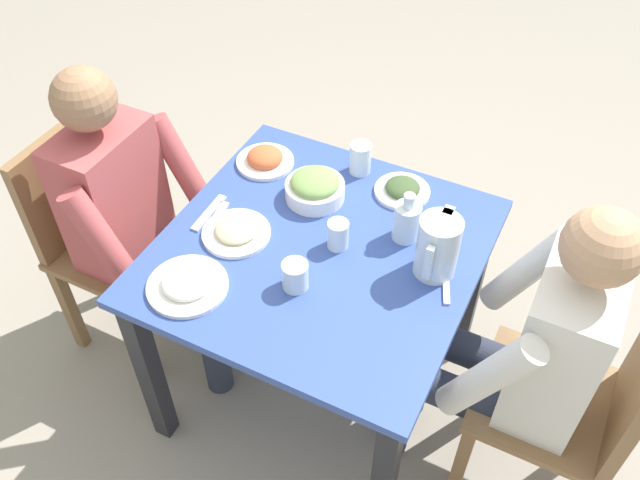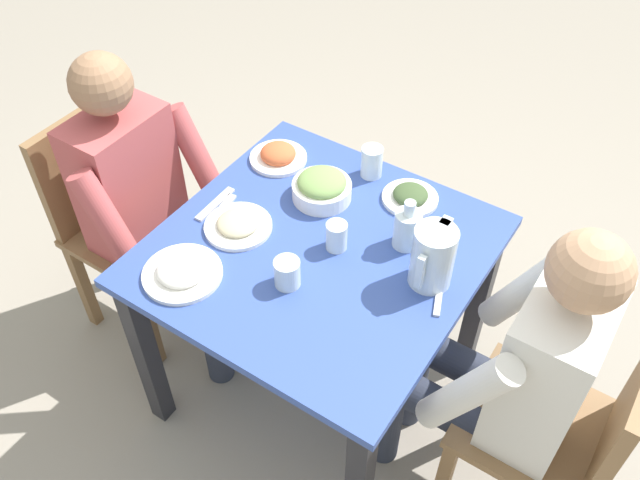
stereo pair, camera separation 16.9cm
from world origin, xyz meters
TOP-DOWN VIEW (x-y plane):
  - ground_plane at (0.00, 0.00)m, footprint 8.00×8.00m
  - dining_table at (0.00, 0.00)m, footprint 0.91×0.91m
  - chair_near at (0.07, -0.83)m, footprint 0.40×0.40m
  - chair_far at (0.01, 0.83)m, footprint 0.40×0.40m
  - diner_near at (0.07, -0.62)m, footprint 0.48×0.53m
  - diner_far at (0.01, 0.62)m, footprint 0.48×0.53m
  - water_pitcher at (-0.06, 0.33)m, footprint 0.16×0.12m
  - salad_bowl at (-0.19, -0.11)m, footprint 0.19×0.19m
  - plate_yoghurt at (0.30, -0.26)m, footprint 0.23×0.23m
  - plate_beans at (0.07, -0.25)m, footprint 0.21×0.21m
  - plate_dolmas at (-0.33, 0.13)m, footprint 0.18×0.18m
  - plate_rice_curry at (-0.27, -0.34)m, footprint 0.19×0.19m
  - water_glass_near_left at (-0.03, 0.04)m, footprint 0.06×0.06m
  - water_glass_near_right at (0.16, 0.01)m, footprint 0.07×0.07m
  - water_glass_by_pitcher at (-0.37, -0.04)m, footprint 0.07×0.07m
  - oil_carafe at (-0.15, 0.21)m, footprint 0.08×0.08m
  - fork_near at (0.05, -0.33)m, footprint 0.17×0.06m
  - knife_near at (-0.05, 0.37)m, footprint 0.18×0.08m
  - fork_far at (0.02, -0.37)m, footprint 0.17×0.03m

SIDE VIEW (x-z plane):
  - ground_plane at x=0.00m, z-range 0.00..0.00m
  - chair_near at x=0.07m, z-range 0.06..0.94m
  - chair_far at x=0.01m, z-range 0.06..0.94m
  - dining_table at x=0.00m, z-range 0.25..0.98m
  - diner_near at x=0.07m, z-range 0.06..1.24m
  - diner_far at x=0.01m, z-range 0.06..1.24m
  - fork_near at x=0.05m, z-range 0.74..0.75m
  - knife_near at x=-0.05m, z-range 0.74..0.75m
  - fork_far at x=0.02m, z-range 0.74..0.75m
  - plate_beans at x=0.07m, z-range 0.73..0.77m
  - plate_dolmas at x=-0.33m, z-range 0.73..0.78m
  - plate_yoghurt at x=0.30m, z-range 0.73..0.78m
  - plate_rice_curry at x=-0.27m, z-range 0.73..0.79m
  - salad_bowl at x=-0.19m, z-range 0.73..0.83m
  - water_glass_near_right at x=0.16m, z-range 0.74..0.82m
  - water_glass_near_left at x=-0.03m, z-range 0.74..0.83m
  - water_glass_by_pitcher at x=-0.37m, z-range 0.74..0.84m
  - oil_carafe at x=-0.15m, z-range 0.71..0.88m
  - water_pitcher at x=-0.06m, z-range 0.74..0.93m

